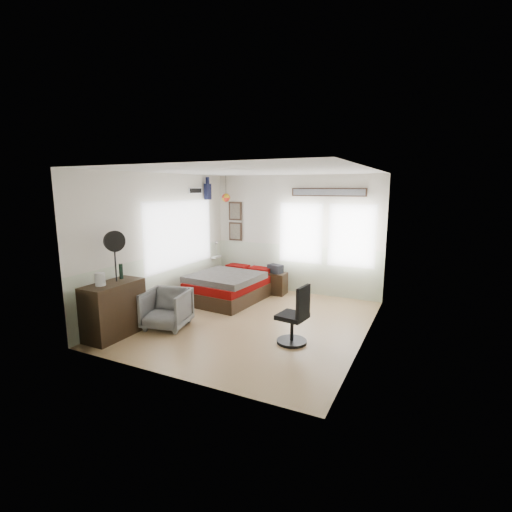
{
  "coord_description": "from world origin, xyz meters",
  "views": [
    {
      "loc": [
        2.9,
        -5.76,
        2.42
      ],
      "look_at": [
        -0.1,
        0.4,
        1.15
      ],
      "focal_mm": 26.0,
      "sensor_mm": 36.0,
      "label": 1
    }
  ],
  "objects_px": {
    "dresser": "(114,310)",
    "armchair": "(167,309)",
    "bed": "(231,286)",
    "nightstand": "(275,283)",
    "task_chair": "(295,320)"
  },
  "relations": [
    {
      "from": "bed",
      "to": "nightstand",
      "type": "height_order",
      "value": "bed"
    },
    {
      "from": "dresser",
      "to": "armchair",
      "type": "distance_m",
      "value": 0.86
    },
    {
      "from": "nightstand",
      "to": "task_chair",
      "type": "bearing_deg",
      "value": -62.41
    },
    {
      "from": "armchair",
      "to": "dresser",
      "type": "bearing_deg",
      "value": -140.82
    },
    {
      "from": "bed",
      "to": "task_chair",
      "type": "relative_size",
      "value": 2.07
    },
    {
      "from": "bed",
      "to": "armchair",
      "type": "height_order",
      "value": "armchair"
    },
    {
      "from": "armchair",
      "to": "task_chair",
      "type": "distance_m",
      "value": 2.28
    },
    {
      "from": "nightstand",
      "to": "bed",
      "type": "bearing_deg",
      "value": -133.47
    },
    {
      "from": "nightstand",
      "to": "task_chair",
      "type": "relative_size",
      "value": 0.52
    },
    {
      "from": "bed",
      "to": "armchair",
      "type": "bearing_deg",
      "value": -90.14
    },
    {
      "from": "task_chair",
      "to": "dresser",
      "type": "bearing_deg",
      "value": -152.6
    },
    {
      "from": "dresser",
      "to": "armchair",
      "type": "xyz_separation_m",
      "value": [
        0.53,
        0.67,
        -0.11
      ]
    },
    {
      "from": "dresser",
      "to": "task_chair",
      "type": "height_order",
      "value": "task_chair"
    },
    {
      "from": "armchair",
      "to": "task_chair",
      "type": "relative_size",
      "value": 0.78
    },
    {
      "from": "armchair",
      "to": "nightstand",
      "type": "xyz_separation_m",
      "value": [
        0.89,
        2.76,
        -0.09
      ]
    }
  ]
}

